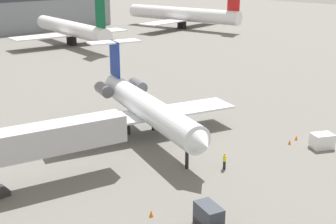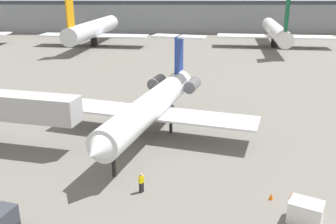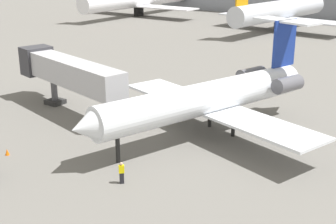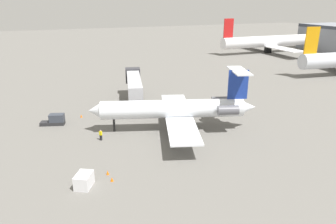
# 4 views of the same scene
# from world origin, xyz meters

# --- Properties ---
(ground_plane) EXTENTS (400.00, 400.00, 0.10)m
(ground_plane) POSITION_xyz_m (0.00, 0.00, -0.05)
(ground_plane) COLOR #66635E
(regional_jet) EXTENTS (23.01, 26.58, 9.84)m
(regional_jet) POSITION_xyz_m (3.38, -0.50, 3.71)
(regional_jet) COLOR silver
(regional_jet) RESTS_ON ground_plane
(jet_bridge) EXTENTS (17.24, 6.80, 5.99)m
(jet_bridge) POSITION_xyz_m (-13.19, -3.03, 4.31)
(jet_bridge) COLOR #ADADB2
(jet_bridge) RESTS_ON ground_plane
(ground_crew_marshaller) EXTENTS (0.47, 0.47, 1.69)m
(ground_crew_marshaller) POSITION_xyz_m (2.91, -12.87, 0.86)
(ground_crew_marshaller) COLOR black
(ground_crew_marshaller) RESTS_ON ground_plane
(traffic_cone_mid) EXTENTS (0.36, 0.36, 0.55)m
(traffic_cone_mid) POSITION_xyz_m (-8.29, -14.47, 0.28)
(traffic_cone_mid) COLOR orange
(traffic_cone_mid) RESTS_ON ground_plane
(parked_airliner_west_mid) EXTENTS (29.27, 34.47, 13.63)m
(parked_airliner_west_mid) POSITION_xyz_m (-15.33, 61.79, 4.42)
(parked_airliner_west_mid) COLOR silver
(parked_airliner_west_mid) RESTS_ON ground_plane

